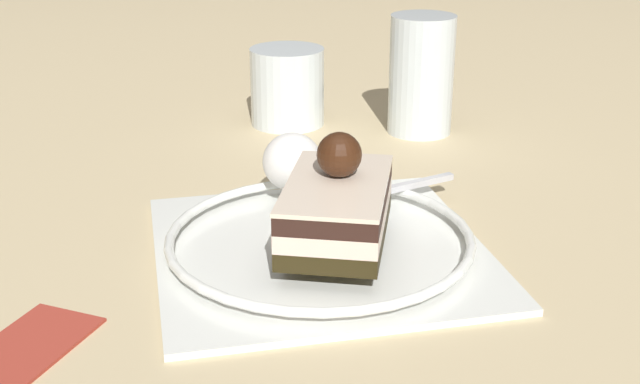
{
  "coord_description": "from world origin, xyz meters",
  "views": [
    {
      "loc": [
        0.06,
        0.54,
        0.26
      ],
      "look_at": [
        0.03,
        0.02,
        0.05
      ],
      "focal_mm": 46.59,
      "sensor_mm": 36.0,
      "label": 1
    }
  ],
  "objects_px": {
    "drink_glass_near": "(421,82)",
    "drink_glass_far": "(287,90)",
    "fork": "(392,189)",
    "whipped_cream_dollop": "(292,162)",
    "cake_slice": "(337,205)",
    "dessert_plate": "(320,243)",
    "folded_napkin": "(24,348)"
  },
  "relations": [
    {
      "from": "whipped_cream_dollop",
      "to": "folded_napkin",
      "type": "relative_size",
      "value": 0.52
    },
    {
      "from": "dessert_plate",
      "to": "cake_slice",
      "type": "relative_size",
      "value": 2.02
    },
    {
      "from": "dessert_plate",
      "to": "drink_glass_near",
      "type": "bearing_deg",
      "value": -113.0
    },
    {
      "from": "fork",
      "to": "drink_glass_near",
      "type": "relative_size",
      "value": 0.86
    },
    {
      "from": "whipped_cream_dollop",
      "to": "dessert_plate",
      "type": "bearing_deg",
      "value": 101.72
    },
    {
      "from": "dessert_plate",
      "to": "drink_glass_near",
      "type": "distance_m",
      "value": 0.3
    },
    {
      "from": "dessert_plate",
      "to": "fork",
      "type": "distance_m",
      "value": 0.09
    },
    {
      "from": "whipped_cream_dollop",
      "to": "drink_glass_near",
      "type": "xyz_separation_m",
      "value": [
        -0.13,
        -0.19,
        0.01
      ]
    },
    {
      "from": "cake_slice",
      "to": "drink_glass_near",
      "type": "distance_m",
      "value": 0.3
    },
    {
      "from": "dessert_plate",
      "to": "fork",
      "type": "relative_size",
      "value": 2.58
    },
    {
      "from": "folded_napkin",
      "to": "fork",
      "type": "bearing_deg",
      "value": -141.73
    },
    {
      "from": "cake_slice",
      "to": "whipped_cream_dollop",
      "type": "distance_m",
      "value": 0.09
    },
    {
      "from": "folded_napkin",
      "to": "cake_slice",
      "type": "bearing_deg",
      "value": -149.92
    },
    {
      "from": "cake_slice",
      "to": "drink_glass_far",
      "type": "distance_m",
      "value": 0.31
    },
    {
      "from": "whipped_cream_dollop",
      "to": "drink_glass_near",
      "type": "distance_m",
      "value": 0.23
    },
    {
      "from": "whipped_cream_dollop",
      "to": "folded_napkin",
      "type": "bearing_deg",
      "value": 51.34
    },
    {
      "from": "drink_glass_far",
      "to": "cake_slice",
      "type": "bearing_deg",
      "value": 95.03
    },
    {
      "from": "fork",
      "to": "drink_glass_far",
      "type": "bearing_deg",
      "value": -71.98
    },
    {
      "from": "whipped_cream_dollop",
      "to": "drink_glass_far",
      "type": "distance_m",
      "value": 0.22
    },
    {
      "from": "whipped_cream_dollop",
      "to": "fork",
      "type": "height_order",
      "value": "whipped_cream_dollop"
    },
    {
      "from": "dessert_plate",
      "to": "folded_napkin",
      "type": "bearing_deg",
      "value": 33.29
    },
    {
      "from": "drink_glass_near",
      "to": "dessert_plate",
      "type": "bearing_deg",
      "value": 67.0
    },
    {
      "from": "drink_glass_near",
      "to": "drink_glass_far",
      "type": "bearing_deg",
      "value": -14.66
    },
    {
      "from": "cake_slice",
      "to": "fork",
      "type": "bearing_deg",
      "value": -122.34
    },
    {
      "from": "fork",
      "to": "whipped_cream_dollop",
      "type": "bearing_deg",
      "value": -8.33
    },
    {
      "from": "fork",
      "to": "folded_napkin",
      "type": "distance_m",
      "value": 0.3
    },
    {
      "from": "drink_glass_near",
      "to": "fork",
      "type": "bearing_deg",
      "value": 74.68
    },
    {
      "from": "drink_glass_near",
      "to": "drink_glass_far",
      "type": "relative_size",
      "value": 1.48
    },
    {
      "from": "drink_glass_near",
      "to": "drink_glass_far",
      "type": "height_order",
      "value": "drink_glass_near"
    },
    {
      "from": "dessert_plate",
      "to": "drink_glass_far",
      "type": "distance_m",
      "value": 0.31
    },
    {
      "from": "cake_slice",
      "to": "folded_napkin",
      "type": "distance_m",
      "value": 0.22
    },
    {
      "from": "fork",
      "to": "folded_napkin",
      "type": "height_order",
      "value": "fork"
    }
  ]
}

